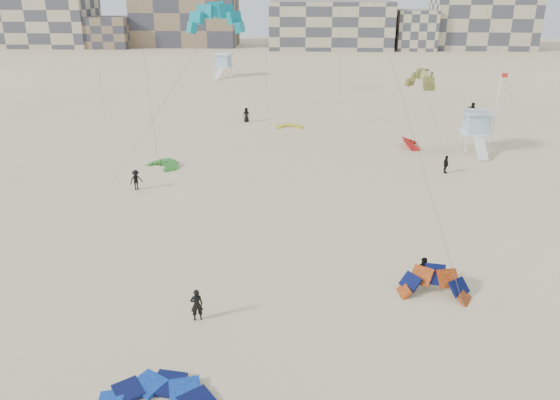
{
  "coord_description": "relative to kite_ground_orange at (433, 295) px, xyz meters",
  "views": [
    {
      "loc": [
        5.81,
        -22.49,
        16.87
      ],
      "look_at": [
        4.04,
        6.0,
        5.39
      ],
      "focal_mm": 35.0,
      "sensor_mm": 36.0,
      "label": 1
    }
  ],
  "objects": [
    {
      "name": "kitesurfer_e",
      "position": [
        -15.77,
        40.88,
        0.92
      ],
      "size": [
        0.9,
        0.59,
        1.84
      ],
      "primitive_type": "imported",
      "rotation": [
        0.0,
        0.0,
        -0.01
      ],
      "color": "black",
      "rests_on": "ground"
    },
    {
      "name": "condo_fill_right",
      "position": [
        19.0,
        122.78,
        5.0
      ],
      "size": [
        10.0,
        10.0,
        10.0
      ],
      "primitive_type": "cube",
      "color": "#BCAC8A",
      "rests_on": "ground"
    },
    {
      "name": "kitesurfer_c",
      "position": [
        -22.38,
        15.85,
        0.89
      ],
      "size": [
        1.3,
        1.26,
        1.78
      ],
      "primitive_type": "imported",
      "rotation": [
        0.0,
        0.0,
        0.73
      ],
      "color": "black",
      "rests_on": "ground"
    },
    {
      "name": "kitesurfer_b",
      "position": [
        -0.44,
        1.12,
        0.89
      ],
      "size": [
        1.09,
        1.04,
        1.78
      ],
      "primitive_type": "imported",
      "rotation": [
        0.0,
        0.0,
        -0.58
      ],
      "color": "black",
      "rests_on": "ground"
    },
    {
      "name": "kite_ground_orange",
      "position": [
        0.0,
        0.0,
        0.0
      ],
      "size": [
        4.6,
        4.6,
        4.04
      ],
      "primitive_type": null,
      "rotation": [
        0.81,
        0.0,
        -0.16
      ],
      "color": "#F84E12",
      "rests_on": "ground"
    },
    {
      "name": "kite_ground_yellow",
      "position": [
        -10.13,
        38.48,
        0.0
      ],
      "size": [
        3.19,
        3.36,
        0.57
      ],
      "primitive_type": null,
      "rotation": [
        0.05,
        0.0,
        0.02
      ],
      "color": "gold",
      "rests_on": "ground"
    },
    {
      "name": "kitesurfer_d",
      "position": [
        5.38,
        21.95,
        0.86
      ],
      "size": [
        0.59,
        1.06,
        1.72
      ],
      "primitive_type": "imported",
      "rotation": [
        0.0,
        0.0,
        1.74
      ],
      "color": "black",
      "rests_on": "ground"
    },
    {
      "name": "condo_east",
      "position": [
        37.0,
        126.78,
        8.0
      ],
      "size": [
        26.0,
        14.0,
        16.0
      ],
      "primitive_type": "cube",
      "color": "#BCAC8A",
      "rests_on": "ground"
    },
    {
      "name": "kite_fly_red",
      "position": [
        -21.68,
        54.04,
        13.87
      ],
      "size": [
        7.66,
        5.96,
        14.36
      ],
      "rotation": [
        0.0,
        0.0,
        2.06
      ],
      "color": "red",
      "rests_on": "ground"
    },
    {
      "name": "kite_fly_teal_a",
      "position": [
        -15.26,
        18.2,
        13.85
      ],
      "size": [
        11.22,
        6.97,
        14.51
      ],
      "rotation": [
        0.0,
        0.0,
        0.17
      ],
      "color": "#04A8AC",
      "rests_on": "ground"
    },
    {
      "name": "flagpole",
      "position": [
        11.66,
        29.21,
        4.49
      ],
      "size": [
        0.7,
        0.11,
        8.59
      ],
      "color": "white",
      "rests_on": "ground"
    },
    {
      "name": "ground",
      "position": [
        -13.0,
        -5.22,
        0.0
      ],
      "size": [
        320.0,
        320.0,
        0.0
      ],
      "primitive_type": "plane",
      "color": "beige",
      "rests_on": "ground"
    },
    {
      "name": "kite_ground_green",
      "position": [
        -21.79,
        22.21,
        0.0
      ],
      "size": [
        5.1,
        5.14,
        1.82
      ],
      "primitive_type": null,
      "rotation": [
        0.25,
        0.0,
        -0.65
      ],
      "color": "#2A7A22",
      "rests_on": "ground"
    },
    {
      "name": "lifeguard_tower_far",
      "position": [
        -24.34,
        76.46,
        2.1
      ],
      "size": [
        3.53,
        6.09,
        4.24
      ],
      "rotation": [
        0.0,
        0.0,
        -0.2
      ],
      "color": "white",
      "rests_on": "ground"
    },
    {
      "name": "kite_ground_red_far",
      "position": [
        3.58,
        30.64,
        0.0
      ],
      "size": [
        3.38,
        3.2,
        2.86
      ],
      "primitive_type": null,
      "rotation": [
        0.59,
        0.0,
        1.53
      ],
      "color": "red",
      "rests_on": "ground"
    },
    {
      "name": "condo_west_b",
      "position": [
        -43.0,
        128.78,
        9.0
      ],
      "size": [
        28.0,
        14.0,
        18.0
      ],
      "primitive_type": "cube",
      "color": "#82684E",
      "rests_on": "ground"
    },
    {
      "name": "condo_fill_left",
      "position": [
        -63.0,
        122.78,
        4.0
      ],
      "size": [
        12.0,
        10.0,
        8.0
      ],
      "primitive_type": "cube",
      "color": "#82684E",
      "rests_on": "ground"
    },
    {
      "name": "condo_west_a",
      "position": [
        -83.0,
        124.78,
        7.0
      ],
      "size": [
        30.0,
        15.0,
        14.0
      ],
      "primitive_type": "cube",
      "color": "#BCAC8A",
      "rests_on": "ground"
    },
    {
      "name": "condo_mid",
      "position": [
        -3.0,
        124.78,
        6.0
      ],
      "size": [
        32.0,
        16.0,
        12.0
      ],
      "primitive_type": "cube",
      "color": "#BCAC8A",
      "rests_on": "ground"
    },
    {
      "name": "kite_fly_olive",
      "position": [
        3.02,
        25.79,
        8.0
      ],
      "size": [
        5.39,
        4.68,
        8.35
      ],
      "rotation": [
        0.0,
        0.0,
        -1.11
      ],
      "color": "olive",
      "rests_on": "ground"
    },
    {
      "name": "kitesurfer_f",
      "position": [
        14.18,
        46.27,
        0.9
      ],
      "size": [
        1.12,
        1.74,
        1.79
      ],
      "primitive_type": "imported",
      "rotation": [
        0.0,
        0.0,
        -1.18
      ],
      "color": "black",
      "rests_on": "ground"
    },
    {
      "name": "kitesurfer_main",
      "position": [
        -13.13,
        -3.29,
        0.93
      ],
      "size": [
        0.78,
        0.63,
        1.85
      ],
      "primitive_type": "imported",
      "rotation": [
        0.0,
        0.0,
        3.46
      ],
      "color": "black",
      "rests_on": "ground"
    },
    {
      "name": "lifeguard_tower_near",
      "position": [
        10.11,
        29.89,
        2.07
      ],
      "size": [
        3.01,
        5.71,
        4.17
      ],
      "rotation": [
        0.0,
        0.0,
        -0.02
      ],
      "color": "white",
      "rests_on": "ground"
    }
  ]
}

